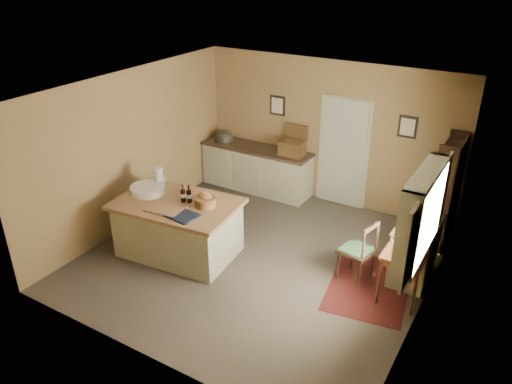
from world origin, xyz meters
TOP-DOWN VIEW (x-y plane):
  - ground at (0.00, 0.00)m, footprint 5.00×5.00m
  - wall_back at (0.00, 2.50)m, footprint 5.00×0.10m
  - wall_front at (0.00, -2.50)m, footprint 5.00×0.10m
  - wall_left at (-2.50, 0.00)m, footprint 0.10×5.00m
  - wall_right at (2.50, 0.00)m, footprint 0.10×5.00m
  - ceiling at (0.00, 0.00)m, footprint 5.00×5.00m
  - door at (0.35, 2.47)m, footprint 0.97×0.06m
  - framed_prints at (0.20, 2.48)m, footprint 2.82×0.02m
  - window at (2.42, -0.20)m, footprint 0.25×1.99m
  - work_island at (-1.20, -0.49)m, footprint 1.99×1.39m
  - sideboard at (-1.34, 2.20)m, footprint 2.27×0.64m
  - rug at (1.75, 0.20)m, footprint 1.34×1.75m
  - writing_desk at (2.20, 0.30)m, footprint 0.56×0.91m
  - desk_chair at (1.48, 0.29)m, footprint 0.53×0.53m
  - right_cabinet at (2.20, 0.76)m, footprint 0.54×0.97m
  - shelving_unit at (2.35, 2.00)m, footprint 0.31×0.82m

SIDE VIEW (x-z plane):
  - ground at x=0.00m, z-range 0.00..0.00m
  - rug at x=1.75m, z-range 0.00..0.01m
  - right_cabinet at x=2.20m, z-range -0.04..0.95m
  - desk_chair at x=1.48m, z-range 0.00..0.95m
  - sideboard at x=-1.34m, z-range -0.11..1.07m
  - work_island at x=-1.20m, z-range -0.12..1.08m
  - writing_desk at x=2.20m, z-range 0.26..1.08m
  - shelving_unit at x=2.35m, z-range 0.00..1.83m
  - door at x=0.35m, z-range 0.00..2.11m
  - wall_back at x=0.00m, z-range 0.00..2.70m
  - wall_front at x=0.00m, z-range 0.00..2.70m
  - wall_left at x=-2.50m, z-range 0.00..2.70m
  - wall_right at x=2.50m, z-range 0.00..2.70m
  - window at x=2.42m, z-range 0.99..2.11m
  - framed_prints at x=0.20m, z-range 1.53..1.91m
  - ceiling at x=0.00m, z-range 2.70..2.70m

